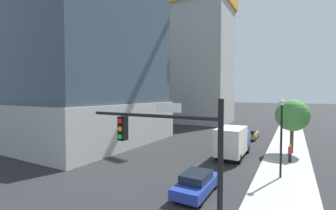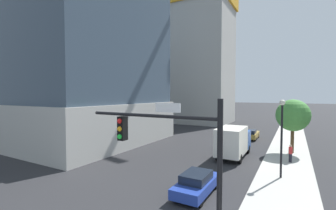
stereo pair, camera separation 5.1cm
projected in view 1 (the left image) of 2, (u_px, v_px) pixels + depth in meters
The scene contains 9 objects.
sidewalk at pixel (286, 165), 21.25m from camera, with size 4.22×120.00×0.15m, color #B2AFA8.
construction_building at pixel (197, 54), 54.80m from camera, with size 24.64×13.41×39.36m.
traffic_light_pole at pixel (171, 151), 8.85m from camera, with size 6.05×0.48×6.36m.
street_lamp at pixel (281, 127), 17.68m from camera, with size 0.44×0.44×6.12m.
street_tree at pixel (292, 115), 25.30m from camera, with size 3.54×3.54×6.00m.
car_gold at pixel (251, 134), 34.15m from camera, with size 1.76×4.45×1.48m.
car_blue at pixel (197, 183), 15.17m from camera, with size 1.91×4.48×1.49m.
box_truck at pixel (233, 141), 24.09m from camera, with size 2.47×6.54×3.26m.
pedestrian_red_shirt at pixel (290, 153), 21.89m from camera, with size 0.34×0.34×1.70m.
Camera 1 is at (8.14, -3.71, 6.65)m, focal length 24.30 mm.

